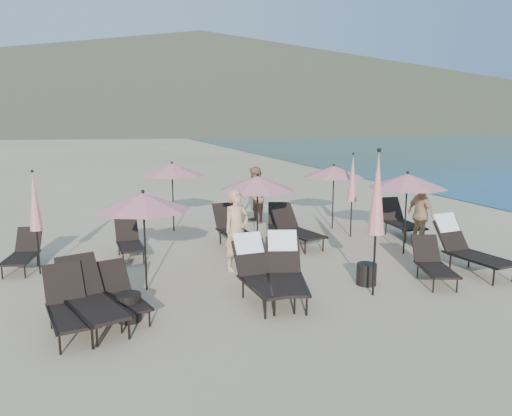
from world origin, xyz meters
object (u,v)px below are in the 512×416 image
object	(u,v)px
lounger_5	(467,246)
side_table_1	(366,274)
umbrella_open_1	(257,183)
side_table_0	(129,307)
lounger_0	(69,305)
lounger_11	(400,220)
umbrella_closed_2	(35,202)
umbrella_open_4	(334,171)
beachgoer_b	(255,195)
lounger_9	(296,228)
umbrella_open_0	(143,202)
lounger_8	(233,228)
lounger_7	(129,241)
beachgoer_c	(421,214)
lounger_6	(23,252)
umbrella_open_2	(407,181)
umbrella_closed_0	(377,194)
lounger_4	(433,263)
lounger_1	(91,297)
umbrella_closed_1	(352,179)
beachgoer_a	(237,230)
lounger_2	(260,271)
lounger_3	(285,269)
lounger_10	(280,224)
umbrella_open_3	(172,170)

from	to	relation	value
lounger_5	side_table_1	bearing A→B (deg)	175.71
lounger_5	umbrella_open_1	xyz separation A→B (m)	(-4.12, 2.52, 1.27)
side_table_0	lounger_0	bearing A→B (deg)	-170.51
lounger_11	umbrella_closed_2	bearing A→B (deg)	-171.57
umbrella_open_4	umbrella_open_1	bearing A→B (deg)	-143.80
lounger_5	beachgoer_b	size ratio (longest dim) A/B	1.08
lounger_9	umbrella_open_1	bearing A→B (deg)	-162.46
lounger_0	umbrella_open_0	distance (m)	2.53
side_table_0	lounger_8	bearing A→B (deg)	55.09
lounger_11	beachgoer_b	xyz separation A→B (m)	(-3.44, 3.04, 0.44)
umbrella_open_4	side_table_1	world-z (taller)	umbrella_open_4
lounger_7	umbrella_closed_2	size ratio (longest dim) A/B	0.66
beachgoer_c	lounger_0	bearing A→B (deg)	104.05
lounger_6	lounger_9	xyz separation A→B (m)	(6.71, 0.07, 0.08)
lounger_6	umbrella_open_0	distance (m)	3.67
umbrella_open_2	side_table_0	size ratio (longest dim) A/B	4.44
lounger_5	umbrella_closed_0	bearing A→B (deg)	-172.69
lounger_4	umbrella_closed_0	distance (m)	2.30
side_table_0	lounger_1	bearing A→B (deg)	-176.82
lounger_7	umbrella_closed_0	bearing A→B (deg)	-47.67
side_table_1	side_table_0	bearing A→B (deg)	-175.12
umbrella_closed_1	beachgoer_b	world-z (taller)	umbrella_closed_1
lounger_7	side_table_0	size ratio (longest dim) A/B	3.24
lounger_9	umbrella_open_2	size ratio (longest dim) A/B	0.90
lounger_4	beachgoer_a	distance (m)	4.28
lounger_7	lounger_11	distance (m)	7.66
lounger_11	umbrella_closed_2	xyz separation A→B (m)	(-9.65, -0.70, 1.13)
lounger_2	side_table_1	distance (m)	2.38
side_table_0	lounger_2	bearing A→B (deg)	7.27
umbrella_closed_0	lounger_3	bearing A→B (deg)	164.86
umbrella_open_1	lounger_2	bearing A→B (deg)	-107.09
lounger_6	lounger_2	bearing A→B (deg)	-27.06
lounger_3	beachgoer_a	world-z (taller)	beachgoer_a
lounger_3	lounger_10	distance (m)	4.61
lounger_8	side_table_0	bearing A→B (deg)	-129.20
lounger_1	umbrella_closed_2	size ratio (longest dim) A/B	0.84
lounger_1	beachgoer_a	distance (m)	3.89
lounger_1	lounger_10	bearing A→B (deg)	23.94
beachgoer_b	lounger_0	bearing A→B (deg)	-49.31
umbrella_open_3	umbrella_closed_2	world-z (taller)	umbrella_closed_2
lounger_7	side_table_0	distance (m)	4.08
lounger_7	beachgoer_a	size ratio (longest dim) A/B	0.83
lounger_8	lounger_0	bearing A→B (deg)	-135.69
lounger_10	beachgoer_b	world-z (taller)	beachgoer_b
side_table_1	lounger_10	bearing A→B (deg)	94.67
umbrella_closed_1	lounger_9	bearing A→B (deg)	-166.51
lounger_4	umbrella_closed_2	bearing A→B (deg)	176.00
lounger_9	umbrella_open_0	xyz separation A→B (m)	(-4.18, -2.33, 1.31)
lounger_8	umbrella_closed_1	size ratio (longest dim) A/B	0.77
umbrella_open_1	umbrella_closed_2	bearing A→B (deg)	177.96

